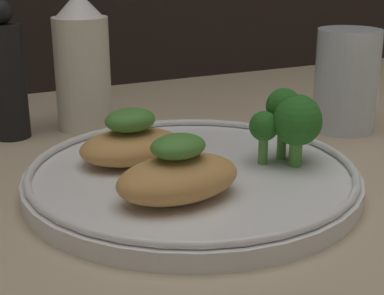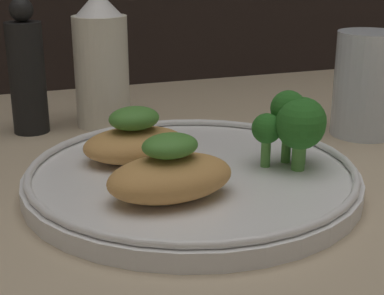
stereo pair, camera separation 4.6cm
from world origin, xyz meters
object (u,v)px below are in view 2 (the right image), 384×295
plate (192,176)px  broccoli_bunch (296,122)px  drinking_glass (366,84)px  sauce_bottle (101,63)px  pepper_grinder (27,73)px

plate → broccoli_bunch: 9.33cm
broccoli_bunch → drinking_glass: size_ratio=0.59×
plate → sauce_bottle: sauce_bottle is taller
plate → drinking_glass: drinking_glass is taller
pepper_grinder → drinking_glass: size_ratio=1.30×
sauce_bottle → pepper_grinder: 7.65cm
plate → sauce_bottle: 20.82cm
pepper_grinder → drinking_glass: bearing=-20.8°
plate → broccoli_bunch: broccoli_bunch is taller
plate → sauce_bottle: size_ratio=1.88×
drinking_glass → broccoli_bunch: bearing=-144.9°
plate → drinking_glass: bearing=19.5°
broccoli_bunch → sauce_bottle: 24.26cm
pepper_grinder → broccoli_bunch: bearing=-48.2°
sauce_bottle → drinking_glass: sauce_bottle is taller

